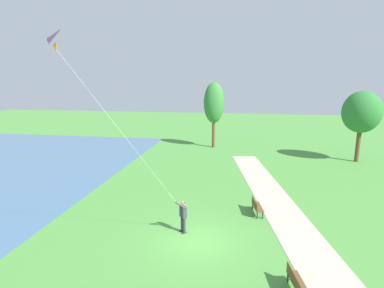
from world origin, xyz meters
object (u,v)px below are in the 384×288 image
at_px(person_kite_flyer, 183,214).
at_px(park_bench_far_walkway, 256,206).
at_px(flying_kite, 63,42).
at_px(park_bench_near_walkway, 296,282).
at_px(tree_horizon_far, 362,112).
at_px(tree_lakeside_far, 214,103).

height_order(person_kite_flyer, park_bench_far_walkway, person_kite_flyer).
xyz_separation_m(flying_kite, park_bench_near_walkway, (8.94, -0.40, -8.79)).
relative_size(flying_kite, park_bench_near_walkway, 5.14).
height_order(person_kite_flyer, tree_horizon_far, tree_horizon_far).
bearing_deg(tree_lakeside_far, park_bench_near_walkway, -77.70).
xyz_separation_m(park_bench_near_walkway, park_bench_far_walkway, (-1.16, 6.90, 0.00)).
xyz_separation_m(person_kite_flyer, park_bench_near_walkway, (5.11, -3.94, -0.54)).
bearing_deg(park_bench_far_walkway, tree_lakeside_far, 103.34).
relative_size(park_bench_far_walkway, tree_horizon_far, 0.22).
bearing_deg(person_kite_flyer, park_bench_far_walkway, 36.86).
xyz_separation_m(person_kite_flyer, flying_kite, (-3.83, -3.54, 8.26)).
distance_m(person_kite_flyer, tree_horizon_far, 22.35).
relative_size(park_bench_near_walkway, tree_lakeside_far, 0.20).
bearing_deg(park_bench_near_walkway, tree_horizon_far, 66.13).
distance_m(person_kite_flyer, tree_lakeside_far, 21.41).
xyz_separation_m(flying_kite, tree_lakeside_far, (3.50, 24.54, -4.06)).
bearing_deg(park_bench_near_walkway, park_bench_far_walkway, 99.56).
bearing_deg(park_bench_far_walkway, park_bench_near_walkway, -80.44).
relative_size(person_kite_flyer, park_bench_far_walkway, 1.18).
xyz_separation_m(person_kite_flyer, park_bench_far_walkway, (3.95, 2.96, -0.54)).
bearing_deg(flying_kite, park_bench_near_walkway, -2.56).
relative_size(park_bench_near_walkway, park_bench_far_walkway, 1.00).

